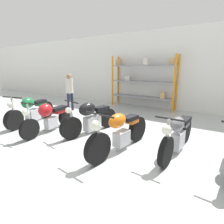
# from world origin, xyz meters

# --- Properties ---
(ground_plane) EXTENTS (30.00, 30.00, 0.00)m
(ground_plane) POSITION_xyz_m (0.00, 0.00, 0.00)
(ground_plane) COLOR #B2B7B7
(back_wall) EXTENTS (30.00, 0.08, 3.60)m
(back_wall) POSITION_xyz_m (0.00, 4.70, 1.80)
(back_wall) COLOR white
(back_wall) RESTS_ON ground_plane
(shelving_rack) EXTENTS (3.14, 0.63, 2.47)m
(shelving_rack) POSITION_xyz_m (-0.73, 4.33, 1.35)
(shelving_rack) COLOR orange
(shelving_rack) RESTS_ON ground_plane
(motorcycle_green) EXTENTS (0.85, 2.11, 1.04)m
(motorcycle_green) POSITION_xyz_m (-3.01, -0.11, 0.45)
(motorcycle_green) COLOR black
(motorcycle_green) RESTS_ON ground_plane
(motorcycle_red) EXTENTS (0.56, 2.01, 1.01)m
(motorcycle_red) POSITION_xyz_m (-1.78, -0.33, 0.48)
(motorcycle_red) COLOR black
(motorcycle_red) RESTS_ON ground_plane
(motorcycle_black) EXTENTS (0.71, 2.00, 1.05)m
(motorcycle_black) POSITION_xyz_m (-0.66, 0.26, 0.46)
(motorcycle_black) COLOR black
(motorcycle_black) RESTS_ON ground_plane
(motorcycle_orange) EXTENTS (0.73, 2.16, 1.04)m
(motorcycle_orange) POSITION_xyz_m (0.67, -0.32, 0.47)
(motorcycle_orange) COLOR black
(motorcycle_orange) RESTS_ON ground_plane
(motorcycle_grey) EXTENTS (0.57, 2.10, 0.99)m
(motorcycle_grey) POSITION_xyz_m (1.81, 0.34, 0.45)
(motorcycle_grey) COLOR black
(motorcycle_grey) RESTS_ON ground_plane
(person_browsing) EXTENTS (0.37, 0.37, 1.65)m
(person_browsing) POSITION_xyz_m (-3.27, 2.00, 0.97)
(person_browsing) COLOR #1E2338
(person_browsing) RESTS_ON ground_plane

